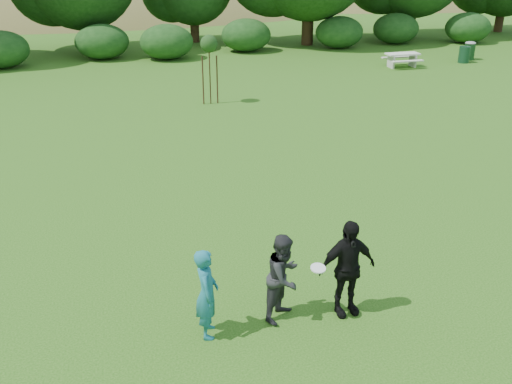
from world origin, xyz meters
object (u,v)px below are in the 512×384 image
player_teal (207,293)px  player_grey (284,277)px  player_black (347,268)px  picnic_table (402,58)px  sapling (209,45)px  trash_can_lidded (470,50)px  trash_can_near (464,55)px

player_teal → player_grey: size_ratio=1.00×
player_black → picnic_table: 23.26m
sapling → picnic_table: sapling is taller
trash_can_lidded → trash_can_near: bearing=-139.1°
player_teal → trash_can_lidded: 28.38m
player_grey → picnic_table: 23.71m
sapling → trash_can_lidded: sapling is taller
player_grey → sapling: 15.21m
trash_can_lidded → sapling: bearing=-160.3°
player_teal → player_black: (2.56, -0.00, 0.10)m
player_grey → sapling: bearing=41.3°
player_grey → trash_can_near: size_ratio=1.85×
trash_can_near → player_grey: bearing=-129.9°
player_grey → trash_can_near: 26.30m
player_black → sapling: size_ratio=0.66×
trash_can_lidded → player_teal: bearing=-132.2°
picnic_table → player_grey: bearing=-122.9°
player_grey → trash_can_lidded: (17.63, 20.86, -0.29)m
trash_can_near → picnic_table: 4.00m
player_grey → sapling: (1.42, 15.06, 1.59)m
trash_can_near → trash_can_lidded: bearing=40.9°
sapling → player_grey: bearing=-95.4°
trash_can_lidded → player_black: bearing=-128.1°
player_black → picnic_table: player_black is taller
player_black → sapling: bearing=84.4°
player_black → picnic_table: (11.73, 20.08, -0.42)m
sapling → picnic_table: bearing=23.0°
player_grey → picnic_table: bearing=13.8°
player_teal → trash_can_near: (18.28, 20.35, -0.38)m
player_black → trash_can_near: (15.72, 20.35, -0.49)m
player_grey → picnic_table: size_ratio=0.93×
player_teal → trash_can_lidded: bearing=-34.0°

